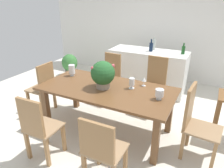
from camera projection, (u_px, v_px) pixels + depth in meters
ground_plane at (114, 121)px, 3.78m from camera, size 7.04×7.04×0.00m
back_wall at (159, 29)px, 5.40m from camera, size 6.40×0.10×2.60m
dining_table at (107, 94)px, 3.30m from camera, size 2.09×1.04×0.77m
chair_foot_end at (195, 120)px, 2.79m from camera, size 0.50×0.46×1.04m
chair_head_end at (43, 86)px, 3.92m from camera, size 0.41×0.42×0.97m
chair_far_left at (111, 76)px, 4.38m from camera, size 0.43×0.45×1.01m
chair_near_left at (38, 126)px, 2.72m from camera, size 0.42×0.42×0.96m
chair_far_right at (155, 82)px, 3.99m from camera, size 0.44×0.49×1.05m
chair_near_right at (101, 149)px, 2.33m from camera, size 0.46×0.41×0.92m
flower_centerpiece at (103, 74)px, 3.17m from camera, size 0.37×0.37×0.43m
crystal_vase_left at (159, 93)px, 2.87m from camera, size 0.12×0.12×0.15m
crystal_vase_center_near at (72, 69)px, 3.71m from camera, size 0.11×0.11×0.20m
crystal_vase_right at (132, 82)px, 3.20m from camera, size 0.09×0.09×0.17m
wine_glass at (144, 80)px, 3.29m from camera, size 0.07×0.07×0.15m
kitchen_counter at (147, 71)px, 4.88m from camera, size 1.73×0.68×0.95m
wine_bottle_dark at (183, 50)px, 4.41m from camera, size 0.07×0.07×0.23m
wine_bottle_green at (151, 47)px, 4.61m from camera, size 0.08×0.08×0.27m
wine_bottle_clear at (154, 45)px, 4.74m from camera, size 0.08×0.08×0.28m
potted_plant_floor at (70, 64)px, 5.82m from camera, size 0.43×0.43×0.61m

